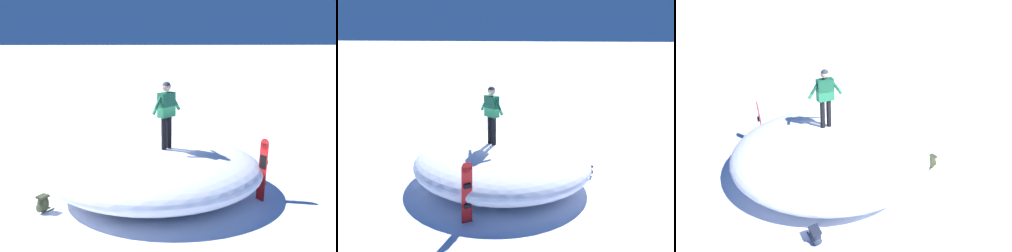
# 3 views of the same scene
# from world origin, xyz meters

# --- Properties ---
(ground) EXTENTS (240.00, 240.00, 0.00)m
(ground) POSITION_xyz_m (0.00, 0.00, 0.00)
(ground) COLOR white
(snow_mound) EXTENTS (7.46, 7.64, 1.36)m
(snow_mound) POSITION_xyz_m (0.44, 0.50, 0.68)
(snow_mound) COLOR white
(snow_mound) RESTS_ON ground
(snowboarder_standing) EXTENTS (0.83, 0.79, 1.79)m
(snowboarder_standing) POSITION_xyz_m (0.71, 0.75, 2.45)
(snowboarder_standing) COLOR black
(snowboarder_standing) RESTS_ON snow_mound
(snowboard_primary_upright) EXTENTS (0.30, 0.26, 1.68)m
(snowboard_primary_upright) POSITION_xyz_m (0.97, 3.30, 0.87)
(snowboard_primary_upright) COLOR red
(snowboard_primary_upright) RESTS_ON ground
(backpack_near) EXTENTS (0.53, 0.55, 0.38)m
(backpack_near) POSITION_xyz_m (-2.35, -0.31, 0.20)
(backpack_near) COLOR #1E2333
(backpack_near) RESTS_ON ground
(backpack_far) EXTENTS (0.51, 0.42, 0.46)m
(backpack_far) POSITION_xyz_m (1.70, -2.35, 0.23)
(backpack_far) COLOR #383D23
(backpack_far) RESTS_ON ground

